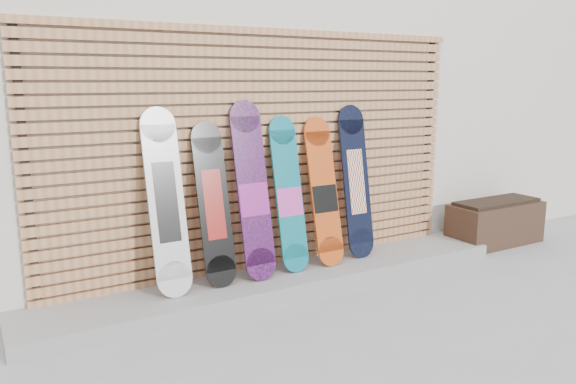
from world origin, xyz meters
name	(u,v)px	position (x,y,z in m)	size (l,w,h in m)	color
ground	(340,308)	(0.00, 0.00, 0.00)	(80.00, 80.00, 0.00)	#969699
building	(219,83)	(0.50, 3.50, 1.80)	(12.00, 5.00, 3.60)	beige
concrete_step	(283,279)	(-0.15, 0.68, 0.06)	(4.60, 0.70, 0.12)	gray
slat_wall	(267,151)	(-0.15, 0.97, 1.21)	(4.26, 0.08, 2.29)	#AF7249
planter_box	(495,222)	(2.61, 0.61, 0.25)	(1.14, 0.47, 0.51)	#322016
snowboard_0	(166,202)	(-1.18, 0.77, 0.88)	(0.30, 0.35, 1.52)	silver
snowboard_1	(214,204)	(-0.77, 0.78, 0.81)	(0.28, 0.34, 1.39)	black
snowboard_2	(253,192)	(-0.40, 0.76, 0.88)	(0.29, 0.36, 1.56)	black
snowboard_3	(289,195)	(-0.03, 0.78, 0.81)	(0.27, 0.33, 1.41)	#0C6B7C
snowboard_4	(324,192)	(0.35, 0.77, 0.80)	(0.28, 0.35, 1.39)	#C54815
snowboard_5	(356,182)	(0.75, 0.80, 0.86)	(0.29, 0.29, 1.49)	black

